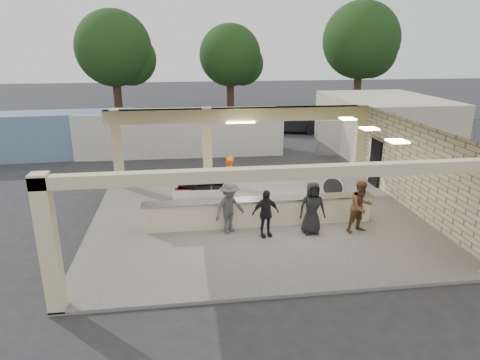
{
  "coord_description": "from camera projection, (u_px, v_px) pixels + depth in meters",
  "views": [
    {
      "loc": [
        -2.6,
        -14.33,
        6.3
      ],
      "look_at": [
        -0.5,
        1.0,
        1.31
      ],
      "focal_mm": 32.0,
      "sensor_mm": 36.0,
      "label": 1
    }
  ],
  "objects": [
    {
      "name": "car_white_a",
      "position": [
        354.0,
        127.0,
        29.77
      ],
      "size": [
        5.5,
        4.15,
        1.42
      ],
      "primitive_type": "imported",
      "rotation": [
        0.0,
        0.0,
        1.98
      ],
      "color": "silver",
      "rests_on": "ground"
    },
    {
      "name": "container_white",
      "position": [
        181.0,
        132.0,
        25.04
      ],
      "size": [
        11.82,
        2.57,
        2.55
      ],
      "primitive_type": "cube",
      "rotation": [
        0.0,
        0.0,
        -0.02
      ],
      "color": "silver",
      "rests_on": "ground"
    },
    {
      "name": "car_dark",
      "position": [
        292.0,
        122.0,
        31.13
      ],
      "size": [
        4.95,
        2.56,
        1.57
      ],
      "primitive_type": "imported",
      "rotation": [
        0.0,
        0.0,
        1.37
      ],
      "color": "black",
      "rests_on": "ground"
    },
    {
      "name": "baggage_handler",
      "position": [
        228.0,
        180.0,
        17.12
      ],
      "size": [
        0.5,
        0.76,
        1.92
      ],
      "primitive_type": "imported",
      "rotation": [
        0.0,
        0.0,
        4.54
      ],
      "color": "#E9510C",
      "rests_on": "pavilion"
    },
    {
      "name": "passenger_d",
      "position": [
        312.0,
        208.0,
        14.34
      ],
      "size": [
        0.9,
        0.38,
        1.82
      ],
      "primitive_type": "imported",
      "rotation": [
        0.0,
        0.0,
        -0.02
      ],
      "color": "black",
      "rests_on": "pavilion"
    },
    {
      "name": "adjacent_building",
      "position": [
        383.0,
        124.0,
        25.95
      ],
      "size": [
        6.0,
        8.0,
        3.2
      ],
      "primitive_type": "cube",
      "color": "beige",
      "rests_on": "ground"
    },
    {
      "name": "ground",
      "position": [
        257.0,
        221.0,
        15.78
      ],
      "size": [
        120.0,
        120.0,
        0.0
      ],
      "primitive_type": "plane",
      "color": "#28282B",
      "rests_on": "ground"
    },
    {
      "name": "car_white_b",
      "position": [
        409.0,
        127.0,
        29.94
      ],
      "size": [
        4.48,
        2.49,
        1.34
      ],
      "primitive_type": "imported",
      "rotation": [
        0.0,
        0.0,
        1.34
      ],
      "color": "silver",
      "rests_on": "ground"
    },
    {
      "name": "passenger_b",
      "position": [
        265.0,
        213.0,
        14.14
      ],
      "size": [
        1.0,
        0.54,
        1.62
      ],
      "primitive_type": "imported",
      "rotation": [
        0.0,
        0.0,
        0.21
      ],
      "color": "black",
      "rests_on": "pavilion"
    },
    {
      "name": "container_blue",
      "position": [
        44.0,
        135.0,
        24.19
      ],
      "size": [
        9.98,
        2.91,
        2.56
      ],
      "primitive_type": "cube",
      "rotation": [
        0.0,
        0.0,
        0.06
      ],
      "color": "#698EA8",
      "rests_on": "ground"
    },
    {
      "name": "tree_left",
      "position": [
        118.0,
        51.0,
        35.86
      ],
      "size": [
        6.6,
        6.3,
        9.0
      ],
      "color": "#382619",
      "rests_on": "ground"
    },
    {
      "name": "drum_fan",
      "position": [
        334.0,
        187.0,
        17.59
      ],
      "size": [
        0.92,
        0.73,
        1.0
      ],
      "rotation": [
        0.0,
        0.0,
        -0.56
      ],
      "color": "silver",
      "rests_on": "pavilion"
    },
    {
      "name": "tree_right",
      "position": [
        363.0,
        43.0,
        39.45
      ],
      "size": [
        7.2,
        7.0,
        10.0
      ],
      "color": "#382619",
      "rests_on": "ground"
    },
    {
      "name": "pavilion",
      "position": [
        260.0,
        181.0,
        16.02
      ],
      "size": [
        12.01,
        10.0,
        3.55
      ],
      "color": "#5F5D59",
      "rests_on": "ground"
    },
    {
      "name": "baggage_counter",
      "position": [
        260.0,
        212.0,
        15.13
      ],
      "size": [
        8.2,
        0.58,
        0.98
      ],
      "color": "beige",
      "rests_on": "pavilion"
    },
    {
      "name": "passenger_a",
      "position": [
        361.0,
        207.0,
        14.43
      ],
      "size": [
        0.96,
        0.62,
        1.83
      ],
      "primitive_type": "imported",
      "rotation": [
        0.0,
        0.0,
        0.28
      ],
      "color": "brown",
      "rests_on": "pavilion"
    },
    {
      "name": "tree_mid",
      "position": [
        233.0,
        58.0,
        39.22
      ],
      "size": [
        6.0,
        5.6,
        8.0
      ],
      "color": "#382619",
      "rests_on": "ground"
    },
    {
      "name": "fence",
      "position": [
        413.0,
        135.0,
        25.36
      ],
      "size": [
        12.06,
        0.06,
        2.03
      ],
      "color": "gray",
      "rests_on": "ground"
    },
    {
      "name": "luggage_cart",
      "position": [
        204.0,
        188.0,
        16.75
      ],
      "size": [
        2.51,
        1.67,
        1.41
      ],
      "rotation": [
        0.0,
        0.0,
        -0.07
      ],
      "color": "silver",
      "rests_on": "pavilion"
    },
    {
      "name": "passenger_c",
      "position": [
        229.0,
        208.0,
        14.38
      ],
      "size": [
        1.2,
        0.94,
        1.79
      ],
      "primitive_type": "imported",
      "rotation": [
        0.0,
        0.0,
        0.54
      ],
      "color": "#46464B",
      "rests_on": "pavilion"
    }
  ]
}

